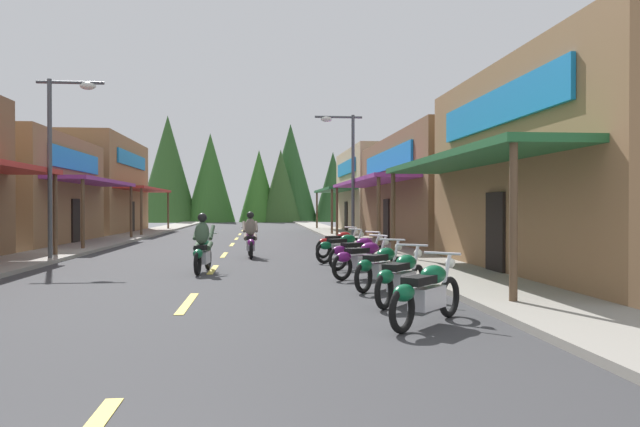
{
  "coord_description": "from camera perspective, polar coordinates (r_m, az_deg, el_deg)",
  "views": [
    {
      "loc": [
        1.3,
        -2.33,
        1.72
      ],
      "look_at": [
        3.84,
        23.38,
        1.45
      ],
      "focal_mm": 33.85,
      "sensor_mm": 36.0,
      "label": 1
    }
  ],
  "objects": [
    {
      "name": "ground",
      "position": [
        28.57,
        -8.25,
        -2.96
      ],
      "size": [
        9.88,
        82.31,
        0.1
      ],
      "primitive_type": "cube",
      "color": "#38383A"
    },
    {
      "name": "storefront_left_far",
      "position": [
        42.86,
        -22.82,
        2.4
      ],
      "size": [
        10.16,
        11.8,
        6.2
      ],
      "color": "olive",
      "rests_on": "ground"
    },
    {
      "name": "storefront_left_middle",
      "position": [
        30.96,
        -27.89,
        1.93
      ],
      "size": [
        8.32,
        10.23,
        4.94
      ],
      "color": "olive",
      "rests_on": "ground"
    },
    {
      "name": "motorcycle_parked_right_6",
      "position": [
        20.8,
        1.83,
        -2.8
      ],
      "size": [
        1.83,
        1.29,
        1.04
      ],
      "rotation": [
        0.0,
        0.0,
        0.6
      ],
      "color": "black",
      "rests_on": "ground"
    },
    {
      "name": "motorcycle_parked_right_5",
      "position": [
        18.83,
        2.13,
        -3.15
      ],
      "size": [
        1.86,
        1.22,
        1.04
      ],
      "rotation": [
        0.0,
        0.0,
        0.56
      ],
      "color": "black",
      "rests_on": "ground"
    },
    {
      "name": "storefront_right_far",
      "position": [
        42.18,
        7.8,
        2.1
      ],
      "size": [
        9.68,
        11.29,
        5.66
      ],
      "color": "tan",
      "rests_on": "ground"
    },
    {
      "name": "streetlamp_right",
      "position": [
        26.49,
        2.43,
        5.08
      ],
      "size": [
        2.08,
        0.3,
        5.76
      ],
      "color": "#474C51",
      "rests_on": "ground"
    },
    {
      "name": "sidewalk_right",
      "position": [
        28.93,
        3.85,
        -2.69
      ],
      "size": [
        2.26,
        82.31,
        0.12
      ],
      "primitive_type": "cube",
      "color": "gray",
      "rests_on": "ground"
    },
    {
      "name": "centerline_dashes",
      "position": [
        30.82,
        -8.06,
        -2.59
      ],
      "size": [
        0.16,
        56.36,
        0.01
      ],
      "color": "#E0C64C",
      "rests_on": "ground"
    },
    {
      "name": "motorcycle_parked_right_3",
      "position": [
        14.66,
        4.13,
        -4.22
      ],
      "size": [
        1.78,
        1.35,
        1.04
      ],
      "rotation": [
        0.0,
        0.0,
        0.63
      ],
      "color": "black",
      "rests_on": "ground"
    },
    {
      "name": "sidewalk_left",
      "position": [
        29.47,
        -20.13,
        -2.67
      ],
      "size": [
        2.26,
        82.31,
        0.12
      ],
      "primitive_type": "cube",
      "color": "gray",
      "rests_on": "ground"
    },
    {
      "name": "motorcycle_parked_right_4",
      "position": [
        16.82,
        3.64,
        -3.6
      ],
      "size": [
        1.89,
        1.18,
        1.04
      ],
      "rotation": [
        0.0,
        0.0,
        0.54
      ],
      "color": "black",
      "rests_on": "ground"
    },
    {
      "name": "treeline_backdrop",
      "position": [
        71.27,
        -7.39,
        3.52
      ],
      "size": [
        24.96,
        8.87,
        12.26
      ],
      "color": "#264F23",
      "rests_on": "ground"
    },
    {
      "name": "streetlamp_left",
      "position": [
        20.9,
        -23.33,
        6.26
      ],
      "size": [
        2.08,
        0.3,
        5.78
      ],
      "color": "#474C51",
      "rests_on": "ground"
    },
    {
      "name": "motorcycle_parked_right_2",
      "position": [
        12.73,
        5.77,
        -4.96
      ],
      "size": [
        1.45,
        1.71,
        1.04
      ],
      "rotation": [
        0.0,
        0.0,
        0.87
      ],
      "color": "black",
      "rests_on": "ground"
    },
    {
      "name": "rider_cruising_trailing",
      "position": [
        20.72,
        -6.6,
        -2.35
      ],
      "size": [
        0.6,
        2.14,
        1.57
      ],
      "rotation": [
        0.0,
        0.0,
        1.62
      ],
      "color": "black",
      "rests_on": "ground"
    },
    {
      "name": "rider_cruising_lead",
      "position": [
        16.11,
        -11.03,
        -3.21
      ],
      "size": [
        0.61,
        2.14,
        1.57
      ],
      "rotation": [
        0.0,
        0.0,
        1.48
      ],
      "color": "black",
      "rests_on": "ground"
    },
    {
      "name": "storefront_right_middle",
      "position": [
        29.2,
        12.76,
        2.13
      ],
      "size": [
        8.52,
        13.83,
        5.0
      ],
      "color": "brown",
      "rests_on": "ground"
    },
    {
      "name": "motorcycle_parked_right_0",
      "position": [
        8.98,
        10.02,
        -7.31
      ],
      "size": [
        1.52,
        1.65,
        1.04
      ],
      "rotation": [
        0.0,
        0.0,
        0.83
      ],
      "color": "black",
      "rests_on": "ground"
    },
    {
      "name": "motorcycle_parked_right_1",
      "position": [
        10.88,
        7.68,
        -5.91
      ],
      "size": [
        1.35,
        1.78,
        1.04
      ],
      "rotation": [
        0.0,
        0.0,
        0.94
      ],
      "color": "black",
      "rests_on": "ground"
    }
  ]
}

